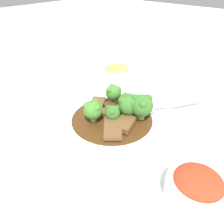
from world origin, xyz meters
TOP-DOWN VIEW (x-y plane):
  - ground_plane at (0.00, 0.00)m, footprint 4.00×4.00m
  - main_plate at (0.00, 0.00)m, footprint 0.32×0.32m
  - beef_strip_0 at (-0.02, -0.03)m, footprint 0.05×0.05m
  - beef_strip_1 at (0.01, -0.03)m, footprint 0.03×0.05m
  - beef_strip_2 at (-0.00, 0.04)m, footprint 0.08×0.06m
  - beef_strip_3 at (-0.01, -0.06)m, footprint 0.06×0.06m
  - beef_strip_4 at (0.04, 0.03)m, footprint 0.08×0.08m
  - broccoli_floret_0 at (-0.05, -0.04)m, footprint 0.04×0.04m
  - broccoli_floret_1 at (0.01, 0.01)m, footprint 0.04×0.04m
  - broccoli_floret_2 at (-0.03, 0.02)m, footprint 0.05×0.05m
  - broccoli_floret_3 at (-0.05, 0.00)m, footprint 0.04×0.04m
  - broccoli_floret_4 at (-0.04, 0.05)m, footprint 0.05×0.05m
  - broccoli_floret_5 at (0.04, -0.02)m, footprint 0.04×0.04m
  - serving_spoon at (-0.08, 0.05)m, footprint 0.20×0.13m
  - side_bowl_kimchi at (0.07, 0.24)m, footprint 0.10×0.10m
  - side_bowl_appetizer at (-0.19, -0.15)m, footprint 0.10×0.10m
  - sauce_dish at (0.13, -0.19)m, footprint 0.07×0.07m
  - paper_napkin at (0.17, -0.15)m, footprint 0.12×0.13m

SIDE VIEW (x-z plane):
  - ground_plane at x=0.00m, z-range 0.00..0.00m
  - paper_napkin at x=0.17m, z-range 0.00..0.01m
  - sauce_dish at x=0.13m, z-range 0.00..0.01m
  - main_plate at x=0.00m, z-range 0.00..0.02m
  - beef_strip_0 at x=-0.02m, z-range 0.02..0.03m
  - beef_strip_1 at x=0.01m, z-range 0.02..0.03m
  - beef_strip_2 at x=0.00m, z-range 0.02..0.03m
  - serving_spoon at x=-0.08m, z-range 0.02..0.03m
  - beef_strip_4 at x=0.04m, z-range 0.02..0.03m
  - beef_strip_3 at x=-0.01m, z-range 0.02..0.03m
  - side_bowl_kimchi at x=0.07m, z-range 0.00..0.05m
  - side_bowl_appetizer at x=-0.19m, z-range 0.00..0.06m
  - broccoli_floret_1 at x=0.01m, z-range 0.02..0.06m
  - broccoli_floret_3 at x=-0.05m, z-range 0.02..0.07m
  - broccoli_floret_2 at x=-0.03m, z-range 0.02..0.08m
  - broccoli_floret_0 at x=-0.05m, z-range 0.03..0.08m
  - broccoli_floret_5 at x=0.04m, z-range 0.02..0.08m
  - broccoli_floret_4 at x=-0.04m, z-range 0.02..0.09m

